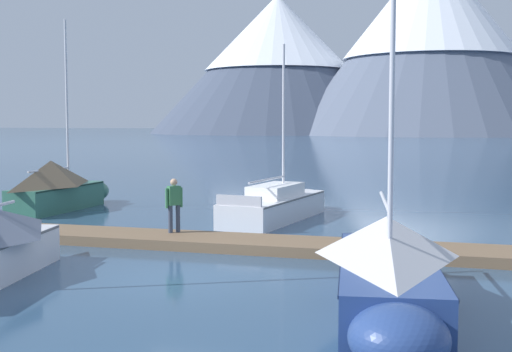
% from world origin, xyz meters
% --- Properties ---
extents(ground_plane, '(700.00, 700.00, 0.00)m').
position_xyz_m(ground_plane, '(0.00, 0.00, 0.00)').
color(ground_plane, '#2D4C6B').
extents(mountain_west_summit, '(83.65, 83.65, 45.14)m').
position_xyz_m(mountain_west_summit, '(-53.90, 201.04, 24.12)').
color(mountain_west_summit, '#424C60').
rests_on(mountain_west_summit, ground).
extents(mountain_central_massif, '(82.55, 82.55, 54.80)m').
position_xyz_m(mountain_central_massif, '(-4.69, 192.46, 29.47)').
color(mountain_central_massif, slate).
rests_on(mountain_central_massif, ground).
extents(dock, '(25.28, 2.87, 0.30)m').
position_xyz_m(dock, '(0.00, 4.00, 0.15)').
color(dock, brown).
rests_on(dock, ground).
extents(sailboat_nearest_berth, '(1.78, 6.39, 8.13)m').
position_xyz_m(sailboat_nearest_berth, '(-10.02, 9.98, 1.00)').
color(sailboat_nearest_berth, '#336B56').
rests_on(sailboat_nearest_berth, ground).
extents(sailboat_mid_dock_port, '(2.65, 7.77, 6.75)m').
position_xyz_m(sailboat_mid_dock_port, '(-0.39, 10.37, 0.56)').
color(sailboat_mid_dock_port, white).
rests_on(sailboat_mid_dock_port, ground).
extents(sailboat_mid_dock_starboard, '(2.91, 7.26, 8.44)m').
position_xyz_m(sailboat_mid_dock_starboard, '(5.10, -1.72, 0.88)').
color(sailboat_mid_dock_starboard, navy).
rests_on(sailboat_mid_dock_starboard, ground).
extents(person_on_dock, '(0.41, 0.48, 1.69)m').
position_xyz_m(person_on_dock, '(-2.18, 4.39, 1.26)').
color(person_on_dock, '#384256').
rests_on(person_on_dock, dock).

